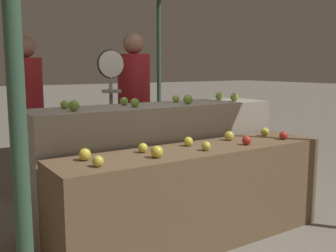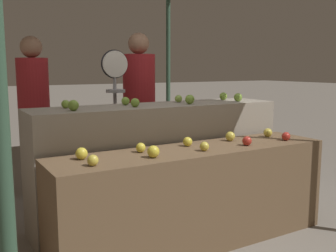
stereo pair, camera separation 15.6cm
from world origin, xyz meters
name	(u,v)px [view 2 (the right image)]	position (x,y,z in m)	size (l,w,h in m)	color
ground_plane	(194,242)	(0.00, 0.00, 0.00)	(60.00, 60.00, 0.00)	gray
display_counter_front	(195,196)	(0.00, 0.00, 0.40)	(2.36, 0.55, 0.79)	brown
display_counter_back	(159,163)	(0.00, 0.60, 0.55)	(2.36, 0.55, 1.10)	gray
apple_front_0	(93,160)	(-0.90, -0.12, 0.83)	(0.08, 0.08, 0.08)	gold
apple_front_1	(153,152)	(-0.44, -0.11, 0.84)	(0.09, 0.09, 0.09)	gold
apple_front_2	(204,146)	(0.01, -0.11, 0.83)	(0.07, 0.07, 0.07)	gold
apple_front_3	(247,141)	(0.44, -0.11, 0.83)	(0.08, 0.08, 0.08)	#B72D23
apple_front_4	(286,136)	(0.89, -0.12, 0.83)	(0.08, 0.08, 0.08)	#B72D23
apple_front_5	(82,154)	(-0.90, 0.10, 0.83)	(0.09, 0.09, 0.09)	gold
apple_front_6	(141,148)	(-0.44, 0.10, 0.83)	(0.07, 0.07, 0.07)	gold
apple_front_7	(188,142)	(0.00, 0.11, 0.83)	(0.08, 0.08, 0.08)	gold
apple_front_8	(230,136)	(0.45, 0.12, 0.83)	(0.08, 0.08, 0.08)	gold
apple_front_9	(268,133)	(0.89, 0.10, 0.83)	(0.08, 0.08, 0.08)	gold
apple_back_0	(73,105)	(-0.83, 0.49, 1.14)	(0.09, 0.09, 0.09)	#7AA338
apple_back_1	(135,103)	(-0.29, 0.50, 1.13)	(0.08, 0.08, 0.08)	#7AA338
apple_back_2	(190,99)	(0.27, 0.49, 1.14)	(0.09, 0.09, 0.09)	#7AA338
apple_back_3	(238,97)	(0.85, 0.49, 1.14)	(0.08, 0.08, 0.08)	#7AA338
apple_back_4	(66,104)	(-0.83, 0.70, 1.13)	(0.07, 0.07, 0.07)	#84AD3D
apple_back_5	(125,101)	(-0.28, 0.71, 1.13)	(0.07, 0.07, 0.07)	#7AA338
apple_back_6	(179,99)	(0.28, 0.70, 1.13)	(0.07, 0.07, 0.07)	#8EB247
apple_back_7	(223,96)	(0.83, 0.70, 1.14)	(0.08, 0.08, 0.08)	#7AA338
produce_scale	(115,92)	(-0.15, 1.25, 1.18)	(0.29, 0.20, 1.61)	#99999E
person_vendor_at_scale	(139,101)	(0.25, 1.52, 1.06)	(0.49, 0.49, 1.82)	#2D2D38
person_customer_left	(34,105)	(-0.84, 1.88, 1.03)	(0.35, 0.35, 1.77)	#2D2D38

